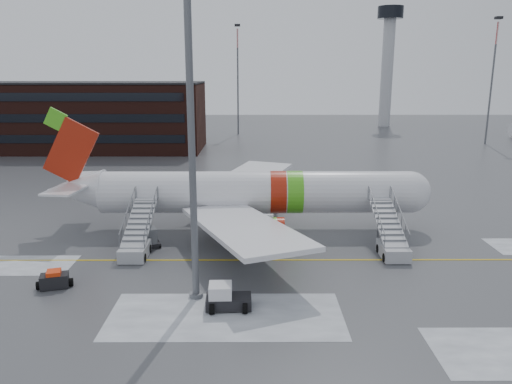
{
  "coord_description": "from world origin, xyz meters",
  "views": [
    {
      "loc": [
        -4.29,
        -37.2,
        14.24
      ],
      "look_at": [
        -4.14,
        4.87,
        4.0
      ],
      "focal_mm": 35.0,
      "sensor_mm": 36.0,
      "label": 1
    }
  ],
  "objects_px": {
    "airstair_aft": "(137,241)",
    "airstair_fwd": "(391,241)",
    "pushback_tug": "(226,298)",
    "airliner": "(246,193)",
    "light_mast_near": "(191,111)",
    "baggage_tractor": "(54,280)",
    "uld_container": "(147,238)"
  },
  "relations": [
    {
      "from": "airstair_aft",
      "to": "airstair_fwd",
      "type": "bearing_deg",
      "value": 0.0
    },
    {
      "from": "airstair_fwd",
      "to": "pushback_tug",
      "type": "relative_size",
      "value": 2.72
    },
    {
      "from": "airliner",
      "to": "airstair_fwd",
      "type": "xyz_separation_m",
      "value": [
        11.69,
        -6.54,
        -2.35
      ]
    },
    {
      "from": "airstair_aft",
      "to": "light_mast_near",
      "type": "distance_m",
      "value": 14.49
    },
    {
      "from": "airliner",
      "to": "baggage_tractor",
      "type": "xyz_separation_m",
      "value": [
        -12.67,
        -12.83,
        -2.9
      ]
    },
    {
      "from": "airliner",
      "to": "airstair_fwd",
      "type": "height_order",
      "value": "airliner"
    },
    {
      "from": "airliner",
      "to": "airstair_fwd",
      "type": "bearing_deg",
      "value": -29.2
    },
    {
      "from": "airstair_aft",
      "to": "baggage_tractor",
      "type": "xyz_separation_m",
      "value": [
        -4.13,
        -6.29,
        -0.55
      ]
    },
    {
      "from": "airliner",
      "to": "pushback_tug",
      "type": "bearing_deg",
      "value": -93.45
    },
    {
      "from": "airstair_aft",
      "to": "baggage_tractor",
      "type": "height_order",
      "value": "airstair_aft"
    },
    {
      "from": "airstair_fwd",
      "to": "airliner",
      "type": "bearing_deg",
      "value": 150.8
    },
    {
      "from": "airstair_fwd",
      "to": "baggage_tractor",
      "type": "bearing_deg",
      "value": -165.52
    },
    {
      "from": "airstair_fwd",
      "to": "uld_container",
      "type": "bearing_deg",
      "value": 175.27
    },
    {
      "from": "airstair_aft",
      "to": "baggage_tractor",
      "type": "distance_m",
      "value": 7.55
    },
    {
      "from": "baggage_tractor",
      "to": "light_mast_near",
      "type": "height_order",
      "value": "light_mast_near"
    },
    {
      "from": "airstair_aft",
      "to": "pushback_tug",
      "type": "bearing_deg",
      "value": -51.01
    },
    {
      "from": "airstair_fwd",
      "to": "light_mast_near",
      "type": "height_order",
      "value": "light_mast_near"
    },
    {
      "from": "pushback_tug",
      "to": "airstair_fwd",
      "type": "bearing_deg",
      "value": 36.51
    },
    {
      "from": "pushback_tug",
      "to": "airliner",
      "type": "bearing_deg",
      "value": 86.55
    },
    {
      "from": "airstair_aft",
      "to": "pushback_tug",
      "type": "relative_size",
      "value": 2.72
    },
    {
      "from": "airliner",
      "to": "airstair_fwd",
      "type": "relative_size",
      "value": 4.55
    },
    {
      "from": "airliner",
      "to": "pushback_tug",
      "type": "xyz_separation_m",
      "value": [
        -0.96,
        -15.9,
        -2.72
      ]
    },
    {
      "from": "airstair_fwd",
      "to": "airstair_aft",
      "type": "xyz_separation_m",
      "value": [
        -20.23,
        0.0,
        0.0
      ]
    },
    {
      "from": "pushback_tug",
      "to": "baggage_tractor",
      "type": "xyz_separation_m",
      "value": [
        -11.71,
        3.07,
        -0.19
      ]
    },
    {
      "from": "airstair_fwd",
      "to": "baggage_tractor",
      "type": "distance_m",
      "value": 25.17
    },
    {
      "from": "airstair_fwd",
      "to": "baggage_tractor",
      "type": "relative_size",
      "value": 3.14
    },
    {
      "from": "airstair_fwd",
      "to": "light_mast_near",
      "type": "relative_size",
      "value": 0.34
    },
    {
      "from": "uld_container",
      "to": "baggage_tractor",
      "type": "bearing_deg",
      "value": -120.07
    },
    {
      "from": "light_mast_near",
      "to": "baggage_tractor",
      "type": "bearing_deg",
      "value": 171.25
    },
    {
      "from": "airstair_aft",
      "to": "pushback_tug",
      "type": "height_order",
      "value": "airstair_aft"
    },
    {
      "from": "pushback_tug",
      "to": "light_mast_near",
      "type": "relative_size",
      "value": 0.12
    },
    {
      "from": "airstair_aft",
      "to": "uld_container",
      "type": "height_order",
      "value": "airstair_aft"
    }
  ]
}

